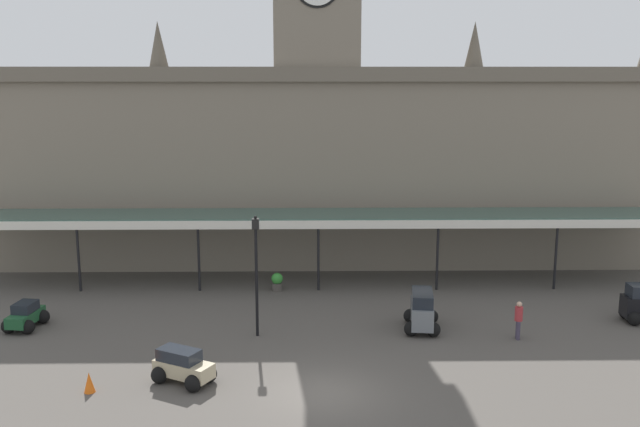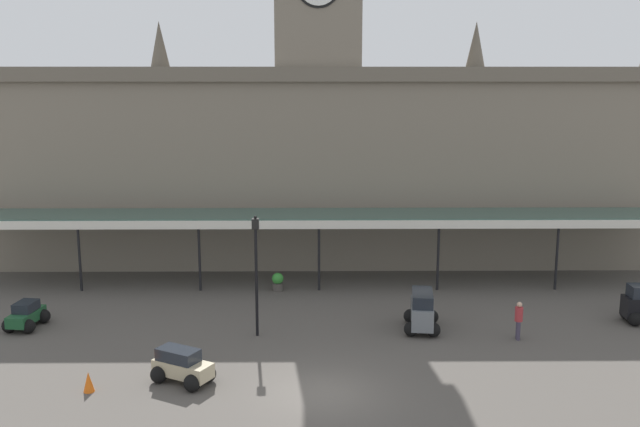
{
  "view_description": "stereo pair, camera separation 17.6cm",
  "coord_description": "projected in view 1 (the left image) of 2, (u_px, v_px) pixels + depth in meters",
  "views": [
    {
      "loc": [
        -0.47,
        -23.81,
        11.25
      ],
      "look_at": [
        0.0,
        6.82,
        5.21
      ],
      "focal_mm": 40.15,
      "sensor_mm": 36.0,
      "label": 1
    },
    {
      "loc": [
        -0.3,
        -23.81,
        11.25
      ],
      "look_at": [
        0.0,
        6.82,
        5.21
      ],
      "focal_mm": 40.15,
      "sensor_mm": 36.0,
      "label": 2
    }
  ],
  "objects": [
    {
      "name": "car_beige_estate",
      "position": [
        183.0,
        368.0,
        26.33
      ],
      "size": [
        2.43,
        2.18,
        1.27
      ],
      "color": "tan",
      "rests_on": "ground"
    },
    {
      "name": "victorian_lamppost",
      "position": [
        256.0,
        263.0,
        30.5
      ],
      "size": [
        0.3,
        0.3,
        5.33
      ],
      "color": "black",
      "rests_on": "ground"
    },
    {
      "name": "car_grey_van",
      "position": [
        422.0,
        312.0,
        31.73
      ],
      "size": [
        1.78,
        2.5,
        1.77
      ],
      "color": "slate",
      "rests_on": "ground"
    },
    {
      "name": "planter_by_canopy",
      "position": [
        277.0,
        282.0,
        37.46
      ],
      "size": [
        0.6,
        0.6,
        0.96
      ],
      "color": "#47423D",
      "rests_on": "ground"
    },
    {
      "name": "traffic_cone",
      "position": [
        89.0,
        382.0,
        25.55
      ],
      "size": [
        0.4,
        0.4,
        0.75
      ],
      "primitive_type": "cone",
      "color": "orange",
      "rests_on": "ground"
    },
    {
      "name": "entrance_canopy",
      "position": [
        318.0,
        217.0,
        38.21
      ],
      "size": [
        37.58,
        3.26,
        3.84
      ],
      "color": "#38564C",
      "rests_on": "ground"
    },
    {
      "name": "pedestrian_near_entrance",
      "position": [
        519.0,
        319.0,
        30.59
      ],
      "size": [
        0.34,
        0.39,
        1.67
      ],
      "color": "#3F384C",
      "rests_on": "ground"
    },
    {
      "name": "car_green_sedan",
      "position": [
        26.0,
        317.0,
        31.96
      ],
      "size": [
        1.69,
        2.15,
        1.19
      ],
      "color": "#1E512D",
      "rests_on": "ground"
    },
    {
      "name": "ground_plane",
      "position": [
        323.0,
        393.0,
        25.54
      ],
      "size": [
        140.0,
        140.0,
        0.0
      ],
      "primitive_type": "plane",
      "color": "#4E4943"
    },
    {
      "name": "station_building",
      "position": [
        317.0,
        153.0,
        42.62
      ],
      "size": [
        40.8,
        5.74,
        19.56
      ],
      "color": "slate",
      "rests_on": "ground"
    }
  ]
}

